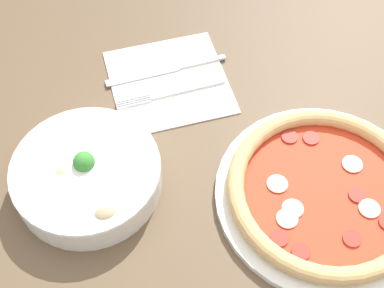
% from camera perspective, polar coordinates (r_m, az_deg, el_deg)
% --- Properties ---
extents(dining_table, '(1.13, 0.83, 0.77)m').
position_cam_1_polar(dining_table, '(0.94, 4.86, -6.89)').
color(dining_table, brown).
rests_on(dining_table, ground_plane).
extents(pizza, '(0.32, 0.32, 0.04)m').
position_cam_1_polar(pizza, '(0.81, 13.99, -4.97)').
color(pizza, white).
rests_on(pizza, dining_table).
extents(bowl, '(0.22, 0.22, 0.07)m').
position_cam_1_polar(bowl, '(0.81, -11.10, -3.15)').
color(bowl, white).
rests_on(bowl, dining_table).
extents(napkin, '(0.21, 0.21, 0.00)m').
position_cam_1_polar(napkin, '(0.94, -2.47, 6.65)').
color(napkin, white).
rests_on(napkin, dining_table).
extents(fork, '(0.03, 0.19, 0.00)m').
position_cam_1_polar(fork, '(0.92, -2.05, 5.48)').
color(fork, silver).
rests_on(fork, napkin).
extents(knife, '(0.04, 0.22, 0.01)m').
position_cam_1_polar(knife, '(0.95, -2.17, 8.01)').
color(knife, silver).
rests_on(knife, napkin).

